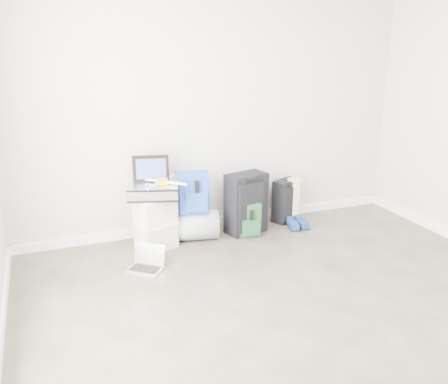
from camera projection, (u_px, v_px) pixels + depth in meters
name	position (u px, v px, depth m)	size (l,w,h in m)	color
ground	(340.00, 347.00, 3.36)	(5.00, 5.00, 0.00)	#322A24
room_envelope	(360.00, 102.00, 2.85)	(4.52, 5.02, 2.71)	beige
boxes_stack	(156.00, 222.00, 4.90)	(0.47, 0.42, 0.55)	silver
briefcase	(154.00, 191.00, 4.80)	(0.49, 0.36, 0.14)	#B2B2B7
painting	(151.00, 168.00, 4.82)	(0.36, 0.11, 0.28)	black
drone	(162.00, 181.00, 4.78)	(0.42, 0.42, 0.05)	gold
duffel_bag	(194.00, 225.00, 5.14)	(0.33, 0.33, 0.53)	#95979D
blue_backpack	(194.00, 193.00, 5.00)	(0.34, 0.28, 0.43)	#163E93
large_suitcase	(246.00, 204.00, 5.27)	(0.49, 0.37, 0.68)	black
green_backpack	(248.00, 220.00, 5.23)	(0.29, 0.23, 0.38)	#123318
carry_on	(287.00, 201.00, 5.63)	(0.37, 0.32, 0.51)	black
shoes	(297.00, 224.00, 5.49)	(0.24, 0.26, 0.08)	black
rolled_rug	(294.00, 200.00, 5.63)	(0.17, 0.17, 0.53)	tan
laptop	(147.00, 263.00, 4.50)	(0.39, 0.38, 0.23)	silver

